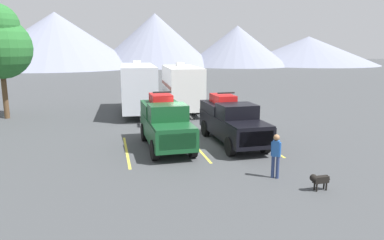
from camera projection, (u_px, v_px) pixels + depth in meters
name	position (u px, v px, depth m)	size (l,w,h in m)	color
ground_plane	(194.00, 144.00, 18.86)	(240.00, 240.00, 0.00)	#3F4244
pickup_truck_a	(165.00, 123.00, 18.11)	(2.17, 5.42, 2.74)	#144723
pickup_truck_b	(231.00, 120.00, 18.96)	(2.18, 5.95, 2.59)	black
lot_stripe_a	(127.00, 151.00, 17.59)	(0.12, 5.50, 0.01)	gold
lot_stripe_b	(196.00, 147.00, 18.37)	(0.12, 5.50, 0.01)	gold
lot_stripe_c	(261.00, 143.00, 19.14)	(0.12, 5.50, 0.01)	gold
camper_trailer_a	(138.00, 86.00, 27.31)	(2.80, 9.23, 3.97)	silver
camper_trailer_b	(182.00, 87.00, 27.64)	(2.73, 7.68, 3.83)	white
person_a	(276.00, 153.00, 13.82)	(0.33, 0.31, 1.73)	navy
dog	(318.00, 179.00, 12.69)	(0.83, 0.27, 0.62)	black
mountain_ridge	(88.00, 42.00, 88.81)	(151.40, 43.27, 15.78)	gray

